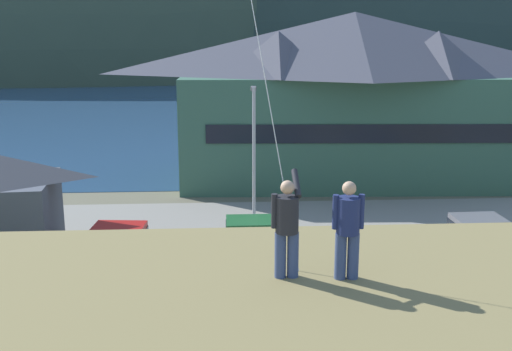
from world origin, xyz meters
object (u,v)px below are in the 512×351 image
harbor_lodge (353,93)px  moored_boat_outer_mooring (297,140)px  parked_car_lone_by_shed (323,280)px  parking_light_pole (254,148)px  person_kite_flyer (287,225)px  parked_car_front_row_end (253,239)px  wharf_dock (254,145)px  moored_boat_wharfside (209,138)px  parked_car_front_row_red (117,246)px  parked_car_mid_row_center (479,236)px  parked_car_mid_row_far (175,288)px  person_companion (348,227)px

harbor_lodge → moored_boat_outer_mooring: bearing=101.2°
harbor_lodge → moored_boat_outer_mooring: 12.25m
parked_car_lone_by_shed → parking_light_pole: 9.84m
harbor_lodge → parking_light_pole: (-6.85, -9.71, -1.59)m
moored_boat_outer_mooring → person_kite_flyer: person_kite_flyer is taller
moored_boat_outer_mooring → parked_car_front_row_end: (-4.95, -25.30, 0.34)m
wharf_dock → moored_boat_wharfside: bearing=155.2°
parked_car_lone_by_shed → parking_light_pole: size_ratio=0.61×
harbor_lodge → parked_car_front_row_red: bearing=-130.7°
parked_car_front_row_end → parked_car_front_row_red: 5.70m
parked_car_front_row_end → parking_light_pole: bearing=86.5°
harbor_lodge → parked_car_lone_by_shed: 20.02m
parked_car_mid_row_center → parked_car_mid_row_far: size_ratio=1.00×
moored_boat_wharfside → parked_car_mid_row_far: size_ratio=2.00×
wharf_dock → parked_car_lone_by_shed: 29.55m
wharf_dock → person_kite_flyer: size_ratio=5.75×
wharf_dock → parking_light_pole: bearing=-93.2°
wharf_dock → person_companion: bearing=-90.9°
moored_boat_wharfside → person_companion: (3.09, -41.90, 5.86)m
wharf_dock → parked_car_front_row_end: bearing=-93.3°
moored_boat_outer_mooring → parking_light_pole: (-4.67, -20.70, 3.39)m
parked_car_mid_row_far → person_companion: size_ratio=2.45×
wharf_dock → parked_car_front_row_end: (-1.42, -24.99, 0.71)m
parking_light_pole → harbor_lodge: bearing=54.8°
moored_boat_wharfside → person_companion: 42.42m
parked_car_mid_row_center → wharf_dock: bearing=108.3°
parking_light_pole → wharf_dock: bearing=86.8°
parked_car_front_row_red → wharf_dock: bearing=74.5°
harbor_lodge → parking_light_pole: bearing=-125.2°
parked_car_lone_by_shed → person_companion: person_companion is taller
moored_boat_outer_mooring → parking_light_pole: 21.49m
parked_car_mid_row_far → moored_boat_outer_mooring: bearing=75.3°
moored_boat_outer_mooring → parked_car_mid_row_center: bearing=-79.3°
parked_car_mid_row_far → moored_boat_wharfside: bearing=88.7°
parked_car_lone_by_shed → person_companion: (-1.45, -10.66, 5.51)m
person_kite_flyer → parked_car_front_row_red: bearing=110.6°
harbor_lodge → moored_boat_wharfside: size_ratio=2.73×
parked_car_mid_row_center → parking_light_pole: parking_light_pole is taller
moored_boat_wharfside → parking_light_pole: bearing=-83.4°
wharf_dock → moored_boat_outer_mooring: (3.53, 0.31, 0.37)m
wharf_dock → parked_car_front_row_end: 25.04m
parked_car_front_row_end → moored_boat_outer_mooring: bearing=78.9°
person_kite_flyer → moored_boat_outer_mooring: bearing=82.7°
moored_boat_wharfside → parked_car_mid_row_far: moored_boat_wharfside is taller
parking_light_pole → person_kite_flyer: size_ratio=3.75×
moored_boat_wharfside → parked_car_front_row_end: bearing=-85.1°
moored_boat_outer_mooring → harbor_lodge: bearing=-78.8°
person_companion → moored_boat_outer_mooring: bearing=84.2°
parked_car_mid_row_far → person_companion: bearing=-69.6°
parked_car_mid_row_far → person_kite_flyer: 11.84m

